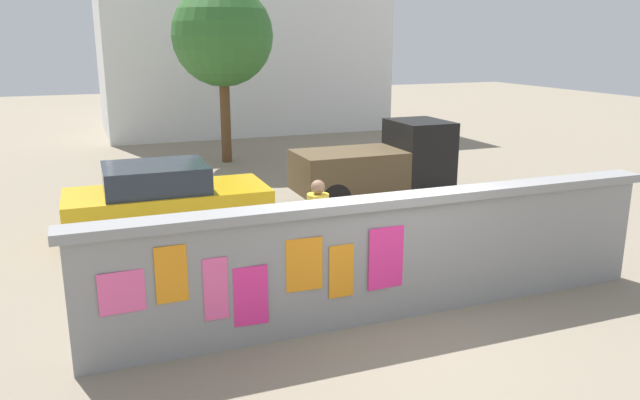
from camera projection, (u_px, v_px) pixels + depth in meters
The scene contains 9 objects.
ground at pixel (242, 189), 15.81m from camera, with size 60.00×60.00×0.00m, color gray.
poster_wall at pixel (389, 256), 8.38m from camera, with size 8.31×0.42×1.71m.
auto_rickshaw_truck at pixel (381, 164), 14.34m from camera, with size 3.60×1.50×1.85m.
car_parked at pixel (165, 198), 11.97m from camera, with size 3.82×1.74×1.40m.
motorcycle at pixel (500, 228), 11.03m from camera, with size 1.88×0.67×0.87m.
bicycle_near at pixel (395, 237), 10.83m from camera, with size 1.68×0.50×0.95m.
person_walking at pixel (318, 220), 9.65m from camera, with size 0.42×0.42×1.62m.
tree_roadside at pixel (222, 36), 18.28m from camera, with size 2.98×2.98×5.26m.
building_background at pixel (240, 22), 25.30m from camera, with size 11.35×5.85×8.60m.
Camera 1 is at (-3.76, -7.03, 3.73)m, focal length 35.03 mm.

